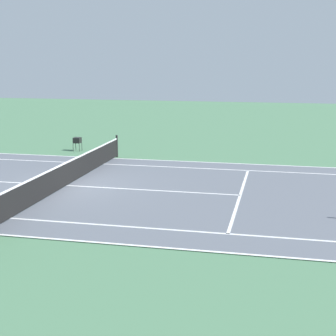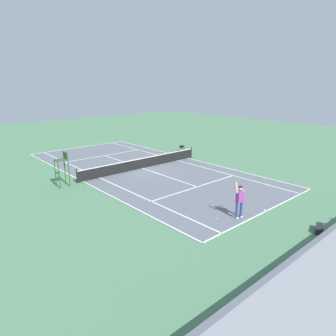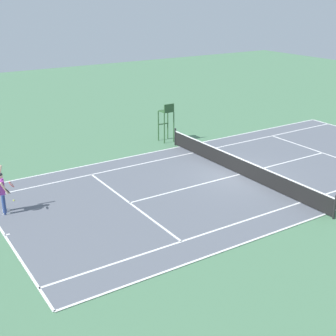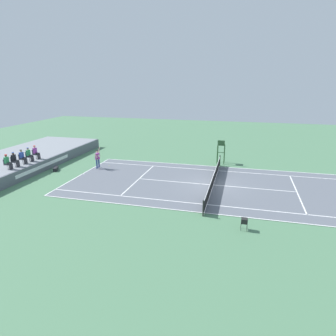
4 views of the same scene
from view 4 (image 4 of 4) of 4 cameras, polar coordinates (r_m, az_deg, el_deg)
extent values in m
plane|color=#4C7A56|center=(24.59, 8.66, -3.28)|extent=(80.00, 80.00, 0.00)
cube|color=slate|center=(24.59, 8.66, -3.26)|extent=(10.98, 23.78, 0.02)
cube|color=white|center=(28.22, -16.09, -1.10)|extent=(10.98, 0.10, 0.01)
cube|color=white|center=(19.53, 6.92, -8.54)|extent=(0.10, 23.78, 0.01)
cube|color=white|center=(29.79, 9.79, 0.25)|extent=(0.10, 23.78, 0.01)
cube|color=white|center=(20.78, 7.44, -6.96)|extent=(0.10, 23.78, 0.01)
cube|color=white|center=(28.47, 9.54, -0.51)|extent=(0.10, 23.78, 0.01)
cube|color=white|center=(25.93, -5.54, -2.05)|extent=(8.22, 0.10, 0.01)
cube|color=white|center=(24.86, 23.52, -4.24)|extent=(8.22, 0.10, 0.01)
cube|color=white|center=(24.58, 8.66, -3.23)|extent=(0.10, 12.80, 0.01)
cube|color=white|center=(28.17, -15.91, -1.11)|extent=(0.10, 0.20, 0.01)
cylinder|color=black|center=(18.91, 6.78, -7.70)|extent=(0.10, 0.10, 1.07)
cylinder|color=black|center=(30.09, 9.91, 1.42)|extent=(0.10, 0.10, 1.07)
cube|color=black|center=(24.43, 8.71, -2.22)|extent=(11.78, 0.02, 0.84)
cube|color=white|center=(24.30, 8.75, -1.28)|extent=(11.78, 0.03, 0.06)
cube|color=#565B66|center=(30.29, -22.76, 0.40)|extent=(21.75, 0.24, 1.02)
cube|color=silver|center=(30.21, -22.58, 0.48)|extent=(7.61, 0.01, 0.32)
cube|color=gray|center=(32.65, -27.99, 0.84)|extent=(21.75, 7.20, 1.02)
cube|color=#474C56|center=(28.44, -28.40, 0.62)|extent=(0.44, 0.44, 0.06)
cube|color=#474C56|center=(28.52, -28.77, 1.13)|extent=(0.44, 0.06, 0.44)
cylinder|color=#4C4C51|center=(28.52, -27.89, 0.27)|extent=(0.04, 0.04, 0.38)
cylinder|color=#4C4C51|center=(28.27, -28.35, 0.07)|extent=(0.04, 0.04, 0.38)
cube|color=#2D2D33|center=(28.36, -28.27, 0.76)|extent=(0.34, 0.44, 0.16)
cube|color=#2D2D33|center=(28.29, -27.90, 0.21)|extent=(0.30, 0.14, 0.44)
cube|color=#2D8C51|center=(28.40, -28.59, 1.34)|extent=(0.36, 0.22, 0.52)
sphere|color=brown|center=(28.31, -28.69, 2.07)|extent=(0.20, 0.20, 0.20)
cylinder|color=red|center=(28.29, -28.72, 2.24)|extent=(0.19, 0.19, 0.05)
cube|color=#474C56|center=(29.02, -27.34, 1.05)|extent=(0.44, 0.44, 0.06)
cube|color=#474C56|center=(29.09, -27.70, 1.55)|extent=(0.44, 0.06, 0.44)
cylinder|color=#4C4C51|center=(29.10, -26.84, 0.71)|extent=(0.04, 0.04, 0.38)
cylinder|color=#4C4C51|center=(28.85, -27.28, 0.52)|extent=(0.04, 0.04, 0.38)
cube|color=#2D2D33|center=(28.93, -27.21, 1.19)|extent=(0.34, 0.44, 0.16)
cube|color=#2D2D33|center=(28.87, -26.84, 0.65)|extent=(0.30, 0.14, 0.44)
cube|color=black|center=(28.97, -27.52, 1.76)|extent=(0.36, 0.22, 0.52)
sphere|color=brown|center=(28.89, -27.62, 2.47)|extent=(0.20, 0.20, 0.20)
cylinder|color=#2D4CA8|center=(28.87, -27.64, 2.64)|extent=(0.19, 0.19, 0.05)
cube|color=#474C56|center=(29.72, -26.13, 1.54)|extent=(0.44, 0.44, 0.06)
cube|color=#474C56|center=(29.79, -26.49, 2.02)|extent=(0.44, 0.06, 0.44)
cylinder|color=#4C4C51|center=(29.80, -25.64, 1.20)|extent=(0.04, 0.04, 0.38)
cylinder|color=#4C4C51|center=(29.54, -26.07, 1.02)|extent=(0.04, 0.04, 0.38)
cube|color=#2D2D33|center=(29.63, -26.00, 1.68)|extent=(0.34, 0.44, 0.16)
cube|color=#2D2D33|center=(29.57, -25.64, 1.15)|extent=(0.30, 0.14, 0.44)
cube|color=#2D4CA8|center=(29.67, -26.31, 2.23)|extent=(0.36, 0.22, 0.52)
sphere|color=tan|center=(29.59, -26.40, 2.93)|extent=(0.20, 0.20, 0.20)
cylinder|color=black|center=(29.58, -26.42, 3.10)|extent=(0.19, 0.19, 0.05)
cube|color=#474C56|center=(30.36, -25.09, 1.96)|extent=(0.44, 0.44, 0.06)
cube|color=#474C56|center=(30.43, -25.43, 2.44)|extent=(0.44, 0.06, 0.44)
cylinder|color=#4C4C51|center=(30.45, -24.61, 1.63)|extent=(0.04, 0.04, 0.38)
cylinder|color=#4C4C51|center=(30.19, -25.02, 1.46)|extent=(0.04, 0.04, 0.38)
cube|color=#2D2D33|center=(30.28, -24.96, 2.10)|extent=(0.34, 0.44, 0.16)
cube|color=#2D2D33|center=(30.22, -24.60, 1.59)|extent=(0.30, 0.14, 0.44)
cube|color=#2D8C51|center=(30.32, -25.26, 2.64)|extent=(0.36, 0.22, 0.52)
sphere|color=tan|center=(30.24, -25.34, 3.32)|extent=(0.20, 0.20, 0.20)
cylinder|color=#2D4CA8|center=(30.22, -25.36, 3.49)|extent=(0.19, 0.19, 0.05)
cube|color=#474C56|center=(31.06, -24.02, 2.39)|extent=(0.44, 0.44, 0.06)
cube|color=#474C56|center=(31.13, -24.37, 2.85)|extent=(0.44, 0.06, 0.44)
cylinder|color=#4C4C51|center=(31.15, -23.56, 2.06)|extent=(0.04, 0.04, 0.38)
cylinder|color=#4C4C51|center=(30.88, -23.96, 1.90)|extent=(0.04, 0.04, 0.38)
cube|color=#2D2D33|center=(30.98, -23.90, 2.52)|extent=(0.34, 0.44, 0.16)
cube|color=#2D2D33|center=(30.92, -23.55, 2.02)|extent=(0.30, 0.14, 0.44)
cube|color=purple|center=(31.02, -24.19, 3.06)|extent=(0.36, 0.22, 0.52)
sphere|color=beige|center=(30.94, -24.27, 3.72)|extent=(0.20, 0.20, 0.20)
cylinder|color=red|center=(30.92, -24.29, 3.88)|extent=(0.19, 0.19, 0.05)
cylinder|color=navy|center=(29.63, -13.12, 0.84)|extent=(0.15, 0.15, 0.92)
cylinder|color=navy|center=(29.39, -13.50, 0.69)|extent=(0.15, 0.15, 0.92)
cube|color=white|center=(29.71, -12.97, 0.07)|extent=(0.17, 0.30, 0.10)
cube|color=white|center=(29.47, -13.35, -0.09)|extent=(0.17, 0.30, 0.10)
cube|color=purple|center=(29.32, -13.40, 2.19)|extent=(0.44, 0.31, 0.60)
sphere|color=beige|center=(29.21, -13.46, 3.09)|extent=(0.22, 0.22, 0.22)
cylinder|color=black|center=(29.19, -13.48, 3.26)|extent=(0.21, 0.21, 0.06)
cylinder|color=beige|center=(29.37, -13.12, 3.36)|extent=(0.13, 0.23, 0.61)
cylinder|color=beige|center=(29.06, -13.56, 2.10)|extent=(0.15, 0.34, 0.56)
cylinder|color=black|center=(28.99, -13.41, 1.81)|extent=(0.07, 0.19, 0.25)
torus|color=red|center=(28.84, -13.13, 2.28)|extent=(0.33, 0.25, 0.26)
cylinder|color=silver|center=(28.84, -13.13, 2.28)|extent=(0.29, 0.21, 0.22)
sphere|color=#D1E533|center=(30.22, -11.24, 0.42)|extent=(0.07, 0.07, 0.07)
cylinder|color=#2D562D|center=(31.37, 9.53, 2.84)|extent=(0.07, 0.07, 1.90)
cylinder|color=#2D562D|center=(31.33, 10.81, 2.75)|extent=(0.07, 0.07, 1.90)
cylinder|color=#2D562D|center=(30.70, 9.41, 2.54)|extent=(0.07, 0.07, 1.90)
cylinder|color=#2D562D|center=(30.65, 10.72, 2.45)|extent=(0.07, 0.07, 1.90)
cube|color=#2D562D|center=(30.79, 10.21, 4.42)|extent=(0.70, 0.70, 0.06)
cube|color=#2D562D|center=(30.40, 10.18, 4.78)|extent=(0.06, 0.70, 0.48)
cube|color=#2D562D|center=(31.29, 10.17, 2.95)|extent=(0.10, 0.70, 0.04)
cube|color=black|center=(30.07, -20.74, -0.18)|extent=(0.90, 0.59, 0.32)
cylinder|color=black|center=(29.69, -20.94, -0.41)|extent=(0.17, 0.32, 0.32)
cylinder|color=black|center=(30.46, -20.55, 0.05)|extent=(0.17, 0.32, 0.32)
cube|color=black|center=(17.71, 14.45, -9.79)|extent=(0.36, 0.36, 0.28)
cylinder|color=black|center=(17.72, 14.93, -11.09)|extent=(0.02, 0.02, 0.42)
cylinder|color=black|center=(18.02, 14.93, -10.59)|extent=(0.02, 0.02, 0.42)
cylinder|color=black|center=(17.71, 13.81, -11.01)|extent=(0.02, 0.02, 0.42)
cylinder|color=black|center=(18.02, 13.83, -10.52)|extent=(0.02, 0.02, 0.42)
ellipsoid|color=#D1E533|center=(17.68, 14.47, -9.56)|extent=(0.30, 0.30, 0.12)
camera|label=1|loc=(41.64, 0.83, 11.54)|focal=54.67mm
camera|label=2|loc=(43.89, -16.42, 14.28)|focal=32.19mm
camera|label=3|loc=(18.45, -57.58, 10.93)|focal=50.10mm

